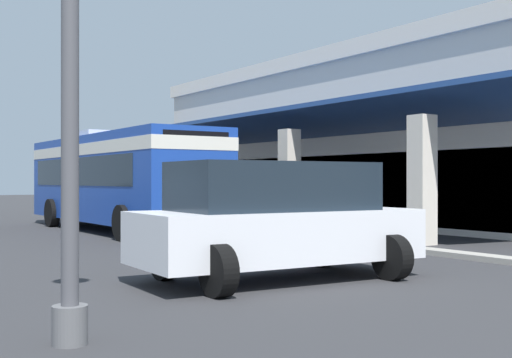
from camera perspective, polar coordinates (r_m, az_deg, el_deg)
name	(u,v)px	position (r m, az deg, el deg)	size (l,w,h in m)	color
ground	(362,226)	(24.92, 8.98, -3.94)	(120.00, 120.00, 0.00)	#2D2D30
curb_strip	(208,225)	(23.96, -4.11, -3.96)	(28.05, 0.50, 0.12)	#9E998E
plaza_building	(402,141)	(29.82, 12.31, 3.14)	(23.68, 13.97, 6.70)	beige
transit_bus	(117,175)	(22.60, -11.71, 0.36)	(11.21, 2.86, 3.34)	#193D9E
parked_suv_white	(277,219)	(11.20, 1.76, -3.45)	(2.85, 4.88, 1.97)	silver
pedestrian	(286,216)	(14.14, 2.57, -3.13)	(0.42, 0.66, 1.65)	navy
potted_palm	(184,203)	(29.24, -6.11, -2.03)	(1.44, 1.91, 2.68)	brown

